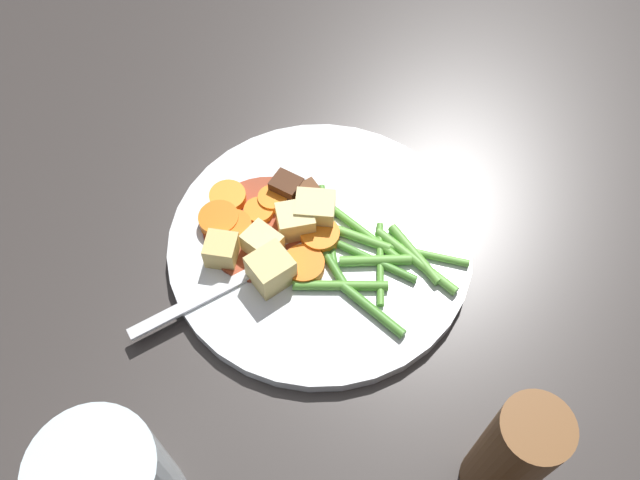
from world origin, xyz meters
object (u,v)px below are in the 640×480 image
object	(u,v)px
potato_chunk_2	(222,250)
fork	(235,281)
carrot_slice_1	(301,264)
carrot_slice_5	(319,240)
potato_chunk_3	(271,269)
carrot_slice_4	(256,216)
meat_chunk_0	(309,195)
potato_chunk_1	(315,211)
carrot_slice_2	(273,200)
dinner_plate	(320,244)
pepper_mill	(511,455)
potato_chunk_0	(263,244)
carrot_slice_6	(219,220)
meat_chunk_1	(287,188)
potato_chunk_4	(296,221)
carrot_slice_0	(234,227)
carrot_slice_3	(226,200)

from	to	relation	value
potato_chunk_2	fork	distance (m)	0.03
carrot_slice_1	carrot_slice_5	distance (m)	0.03
potato_chunk_3	carrot_slice_4	bearing A→B (deg)	-49.09
carrot_slice_5	meat_chunk_0	xyz separation A→B (m)	(0.03, -0.04, 0.00)
carrot_slice_5	potato_chunk_3	xyz separation A→B (m)	(0.02, 0.05, 0.01)
potato_chunk_1	potato_chunk_3	distance (m)	0.07
potato_chunk_3	carrot_slice_2	bearing A→B (deg)	-62.40
potato_chunk_2	potato_chunk_3	xyz separation A→B (m)	(-0.05, -0.00, 0.00)
carrot_slice_5	potato_chunk_2	world-z (taller)	potato_chunk_2
dinner_plate	carrot_slice_5	distance (m)	0.01
pepper_mill	meat_chunk_0	bearing A→B (deg)	-34.29
dinner_plate	potato_chunk_3	bearing A→B (deg)	69.23
carrot_slice_1	carrot_slice_2	distance (m)	0.07
dinner_plate	potato_chunk_0	world-z (taller)	potato_chunk_0
carrot_slice_4	potato_chunk_1	bearing A→B (deg)	-155.89
carrot_slice_6	potato_chunk_1	xyz separation A→B (m)	(-0.07, -0.04, 0.01)
carrot_slice_4	meat_chunk_1	world-z (taller)	meat_chunk_1
carrot_slice_6	potato_chunk_4	bearing A→B (deg)	-159.14
meat_chunk_0	fork	size ratio (longest dim) A/B	0.13
carrot_slice_4	carrot_slice_6	size ratio (longest dim) A/B	0.75
potato_chunk_1	carrot_slice_1	bearing A→B (deg)	102.77
dinner_plate	potato_chunk_0	xyz separation A→B (m)	(0.04, 0.03, 0.02)
potato_chunk_0	pepper_mill	bearing A→B (deg)	159.25
carrot_slice_0	potato_chunk_3	world-z (taller)	potato_chunk_3
potato_chunk_0	potato_chunk_4	distance (m)	0.03
carrot_slice_4	meat_chunk_0	distance (m)	0.05
carrot_slice_1	carrot_slice_4	xyz separation A→B (m)	(0.06, -0.03, -0.00)
meat_chunk_0	carrot_slice_2	bearing A→B (deg)	30.52
carrot_slice_4	carrot_slice_6	world-z (taller)	carrot_slice_6
dinner_plate	potato_chunk_3	size ratio (longest dim) A/B	8.16
carrot_slice_5	meat_chunk_1	distance (m)	0.06
pepper_mill	potato_chunk_0	bearing A→B (deg)	-20.75
carrot_slice_0	potato_chunk_3	size ratio (longest dim) A/B	0.96
potato_chunk_3	fork	xyz separation A→B (m)	(0.02, 0.02, -0.01)
potato_chunk_1	potato_chunk_2	xyz separation A→B (m)	(0.05, 0.07, -0.00)
meat_chunk_0	carrot_slice_3	bearing A→B (deg)	28.50
carrot_slice_1	carrot_slice_5	world-z (taller)	carrot_slice_5
carrot_slice_5	pepper_mill	size ratio (longest dim) A/B	0.26
potato_chunk_0	pepper_mill	size ratio (longest dim) A/B	0.23
potato_chunk_4	fork	xyz separation A→B (m)	(0.02, 0.07, -0.01)
carrot_slice_0	potato_chunk_0	bearing A→B (deg)	167.36
carrot_slice_5	potato_chunk_3	size ratio (longest dim) A/B	1.04
carrot_slice_1	pepper_mill	xyz separation A→B (m)	(-0.20, 0.09, 0.05)
dinner_plate	carrot_slice_1	world-z (taller)	carrot_slice_1
carrot_slice_1	meat_chunk_0	size ratio (longest dim) A/B	1.79
potato_chunk_1	fork	distance (m)	0.09
carrot_slice_0	potato_chunk_3	bearing A→B (deg)	152.10
carrot_slice_2	dinner_plate	bearing A→B (deg)	163.88
potato_chunk_1	potato_chunk_2	world-z (taller)	potato_chunk_1
dinner_plate	carrot_slice_5	world-z (taller)	carrot_slice_5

